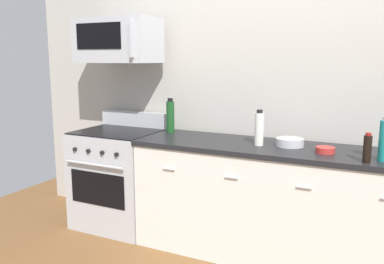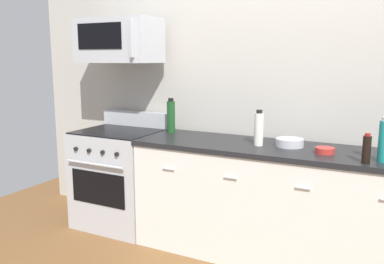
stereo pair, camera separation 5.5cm
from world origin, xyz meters
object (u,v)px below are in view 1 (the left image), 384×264
Objects in this scene: bottle_sparkling_teal at (384,140)px; bottle_wine_green at (170,116)px; range_oven at (119,177)px; microwave at (118,40)px; bottle_soy_sauce_dark at (367,148)px; bowl_steel_prep at (290,142)px; bottle_vinegar_white at (259,128)px; bowl_red_small at (325,150)px.

bottle_sparkling_teal is 1.81m from bottle_wine_green.
bottle_wine_green reaches higher than range_oven.
bottle_sparkling_teal is (2.26, -0.19, -0.69)m from microwave.
bottle_soy_sauce_dark is 0.92× the size of bowl_steel_prep.
range_oven is 3.57× the size of bottle_sparkling_teal.
bowl_steel_prep is (0.22, 0.08, -0.10)m from bottle_vinegar_white.
bowl_steel_prep is at bearing 163.50° from bottle_sparkling_teal.
range_oven is 4.98× the size of bowl_steel_prep.
bottle_sparkling_teal is at bearing -4.80° from microwave.
bottle_vinegar_white is 0.93× the size of bottle_sparkling_teal.
range_oven is at bearing -178.16° from bowl_steel_prep.
bowl_red_small is at bearing 149.68° from bottle_soy_sauce_dark.
range_oven is 1.28m from microwave.
bottle_sparkling_teal is at bearing -16.50° from bowl_steel_prep.
bowl_steel_prep is 0.31m from bowl_red_small.
bottle_soy_sauce_dark reaches higher than bowl_red_small.
bowl_steel_prep is at bearing 153.54° from bottle_soy_sauce_dark.
bowl_red_small is at bearing -4.38° from bottle_vinegar_white.
bottle_sparkling_teal is 1.39× the size of bowl_steel_prep.
bottle_wine_green reaches higher than bowl_steel_prep.
range_oven is 1.44× the size of microwave.
microwave is at bearing 177.05° from bottle_vinegar_white.
bowl_red_small is (1.88, -0.06, 0.47)m from range_oven.
bottle_sparkling_teal is (0.89, -0.12, 0.01)m from bottle_vinegar_white.
microwave is 2.66× the size of bottle_vinegar_white.
microwave is 2.49× the size of bottle_sparkling_teal.
bowl_red_small is (-0.28, 0.17, -0.07)m from bottle_soy_sauce_dark.
bowl_steel_prep is at bearing 1.84° from range_oven.
bottle_vinegar_white is 0.91m from bottle_wine_green.
microwave is 2.05m from bowl_red_small.
bottle_sparkling_teal reaches higher than bottle_soy_sauce_dark.
bottle_vinegar_white is (1.37, -0.03, 0.58)m from range_oven.
bottle_vinegar_white is 0.52m from bowl_red_small.
bottle_vinegar_white is 0.89× the size of bottle_wine_green.
bottle_wine_green reaches higher than bowl_red_small.
bottle_wine_green is 1.43m from bowl_red_small.
range_oven is at bearing -161.47° from bottle_wine_green.
microwave reaches higher than bowl_red_small.
bottle_wine_green is (0.48, 0.16, 0.60)m from range_oven.
microwave is at bearing 89.71° from range_oven.
bottle_wine_green is at bearing 18.53° from range_oven.
bottle_wine_green is (-1.69, 0.39, 0.06)m from bottle_soy_sauce_dark.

